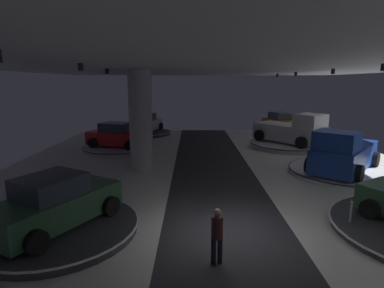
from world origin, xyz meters
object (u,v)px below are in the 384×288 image
at_px(display_platform_mid_right, 344,171).
at_px(display_car_deep_right, 281,122).
at_px(pickup_truck_mid_right, 344,154).
at_px(display_platform_near_left, 59,228).
at_px(display_car_far_left, 118,136).
at_px(visitor_walking_near, 218,233).
at_px(display_car_near_left, 56,203).
at_px(display_platform_far_left, 119,148).
at_px(display_platform_far_right, 289,145).
at_px(pickup_truck_far_right, 294,131).
at_px(display_car_deep_left, 146,123).
at_px(column_left, 142,121).
at_px(display_platform_deep_right, 281,132).
at_px(display_platform_deep_left, 147,133).

height_order(display_platform_mid_right, display_car_deep_right, display_car_deep_right).
height_order(pickup_truck_mid_right, display_platform_near_left, pickup_truck_mid_right).
bearing_deg(display_car_far_left, display_platform_near_left, -85.57).
bearing_deg(pickup_truck_mid_right, display_car_deep_right, 87.82).
relative_size(display_platform_mid_right, pickup_truck_mid_right, 1.05).
bearing_deg(visitor_walking_near, display_car_near_left, 161.50).
bearing_deg(display_platform_far_left, display_platform_mid_right, -22.85).
bearing_deg(pickup_truck_mid_right, display_platform_far_right, 95.23).
bearing_deg(display_car_near_left, display_platform_near_left, 60.70).
height_order(display_platform_near_left, display_car_near_left, display_car_near_left).
relative_size(display_platform_far_right, pickup_truck_far_right, 1.04).
bearing_deg(display_car_near_left, display_platform_mid_right, 28.16).
bearing_deg(display_car_near_left, display_car_far_left, 94.35).
distance_m(display_car_far_left, visitor_walking_near, 15.39).
bearing_deg(display_car_deep_left, display_car_far_left, -98.16).
xyz_separation_m(display_platform_near_left, display_platform_far_right, (11.72, 13.65, 0.04)).
xyz_separation_m(column_left, display_car_far_left, (-2.54, 4.92, -1.66)).
height_order(column_left, display_car_deep_left, column_left).
relative_size(display_platform_near_left, display_platform_far_right, 0.92).
distance_m(display_platform_far_left, display_platform_deep_right, 15.84).
xyz_separation_m(display_car_deep_left, display_car_near_left, (-0.05, -19.41, -0.01)).
bearing_deg(display_platform_near_left, display_platform_deep_left, 89.87).
relative_size(pickup_truck_mid_right, visitor_walking_near, 3.39).
distance_m(display_platform_deep_left, display_car_deep_right, 12.90).
relative_size(pickup_truck_mid_right, pickup_truck_far_right, 0.98).
bearing_deg(pickup_truck_far_right, display_platform_far_right, 127.84).
bearing_deg(visitor_walking_near, display_car_far_left, 113.10).
distance_m(display_car_far_left, pickup_truck_mid_right, 14.60).
height_order(pickup_truck_mid_right, display_platform_deep_left, pickup_truck_mid_right).
bearing_deg(display_car_near_left, visitor_walking_near, -18.50).
height_order(display_platform_far_right, display_car_deep_right, display_car_deep_right).
distance_m(display_platform_mid_right, display_car_deep_right, 13.47).
relative_size(pickup_truck_far_right, display_platform_deep_right, 1.15).
bearing_deg(display_car_deep_right, pickup_truck_far_right, -98.25).
relative_size(display_car_deep_left, visitor_walking_near, 2.84).
bearing_deg(display_platform_mid_right, visitor_walking_near, -131.63).
bearing_deg(column_left, display_platform_deep_left, 97.33).
distance_m(display_platform_deep_left, pickup_truck_far_right, 13.36).
xyz_separation_m(display_platform_mid_right, display_car_deep_left, (-12.55, 12.67, 0.93)).
bearing_deg(column_left, display_platform_far_right, 31.21).
bearing_deg(pickup_truck_mid_right, display_car_near_left, -152.31).
relative_size(column_left, display_platform_far_left, 1.11).
bearing_deg(display_platform_near_left, visitor_walking_near, -18.83).
distance_m(column_left, display_car_deep_left, 12.10).
distance_m(display_platform_far_left, visitor_walking_near, 15.38).
xyz_separation_m(display_car_far_left, display_car_deep_left, (1.00, 6.97, -0.03)).
bearing_deg(display_platform_deep_right, pickup_truck_mid_right, -92.22).
distance_m(column_left, visitor_walking_near, 10.04).
height_order(pickup_truck_mid_right, display_car_deep_right, pickup_truck_mid_right).
bearing_deg(display_car_near_left, display_platform_far_left, 94.22).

